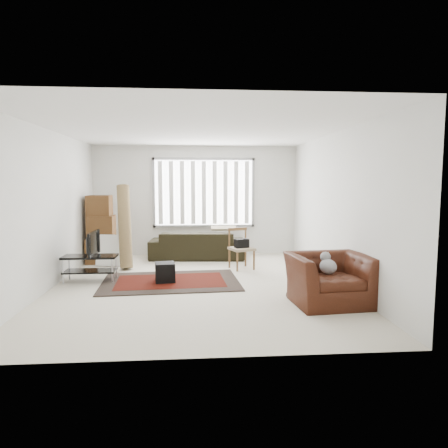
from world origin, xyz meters
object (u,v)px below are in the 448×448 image
at_px(moving_boxes, 101,232).
at_px(side_chair, 241,247).
at_px(tv_stand, 90,263).
at_px(armchair, 329,275).
at_px(sofa, 197,241).

distance_m(moving_boxes, side_chair, 3.20).
bearing_deg(tv_stand, side_chair, 16.71).
bearing_deg(tv_stand, moving_boxes, 96.13).
height_order(tv_stand, moving_boxes, moving_boxes).
distance_m(tv_stand, armchair, 4.24).
distance_m(tv_stand, sofa, 2.87).
bearing_deg(tv_stand, armchair, -22.80).
distance_m(sofa, armchair, 4.19).
distance_m(tv_stand, side_chair, 3.01).
relative_size(tv_stand, armchair, 0.78).
height_order(sofa, armchair, sofa).
bearing_deg(moving_boxes, side_chair, -16.01).
bearing_deg(side_chair, sofa, 107.43).
height_order(sofa, side_chair, sofa).
bearing_deg(side_chair, tv_stand, 177.31).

